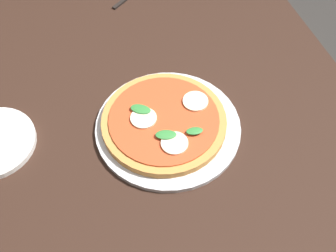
# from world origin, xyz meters

# --- Properties ---
(ground_plane) EXTENTS (6.00, 6.00, 0.00)m
(ground_plane) POSITION_xyz_m (0.00, 0.00, 0.00)
(ground_plane) COLOR #2D2B28
(dining_table) EXTENTS (1.27, 1.06, 0.71)m
(dining_table) POSITION_xyz_m (0.00, 0.00, 0.62)
(dining_table) COLOR black
(dining_table) RESTS_ON ground_plane
(serving_tray) EXTENTS (0.33, 0.33, 0.01)m
(serving_tray) POSITION_xyz_m (-0.02, 0.05, 0.71)
(serving_tray) COLOR silver
(serving_tray) RESTS_ON dining_table
(pizza) EXTENTS (0.28, 0.28, 0.03)m
(pizza) POSITION_xyz_m (-0.03, 0.04, 0.73)
(pizza) COLOR #C6843F
(pizza) RESTS_ON serving_tray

